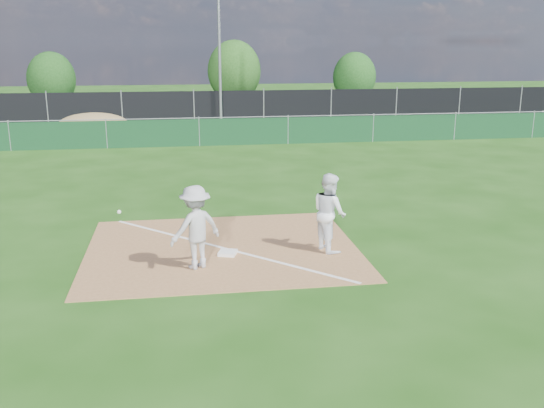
{
  "coord_description": "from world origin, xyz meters",
  "views": [
    {
      "loc": [
        -0.84,
        -11.91,
        4.52
      ],
      "look_at": [
        1.13,
        1.0,
        1.0
      ],
      "focal_mm": 40.0,
      "sensor_mm": 36.0,
      "label": 1
    }
  ],
  "objects": [
    {
      "name": "play_at_first",
      "position": [
        -0.61,
        -0.11,
        0.88
      ],
      "size": [
        2.15,
        1.09,
        1.72
      ],
      "color": "silver",
      "rests_on": "infield_dirt"
    },
    {
      "name": "car_left",
      "position": [
        -5.41,
        26.76,
        0.74
      ],
      "size": [
        4.43,
        2.09,
        1.46
      ],
      "primitive_type": "imported",
      "rotation": [
        0.0,
        0.0,
        1.49
      ],
      "color": "#B3B5BB",
      "rests_on": "parking_lot"
    },
    {
      "name": "green_fence",
      "position": [
        0.0,
        15.0,
        0.6
      ],
      "size": [
        44.0,
        0.05,
        1.2
      ],
      "primitive_type": "cube",
      "color": "#0D3219",
      "rests_on": "ground"
    },
    {
      "name": "ground",
      "position": [
        0.0,
        10.0,
        0.0
      ],
      "size": [
        90.0,
        90.0,
        0.0
      ],
      "primitive_type": "plane",
      "color": "#19440E",
      "rests_on": "ground"
    },
    {
      "name": "black_fence",
      "position": [
        0.0,
        23.0,
        0.9
      ],
      "size": [
        46.0,
        0.04,
        1.8
      ],
      "primitive_type": "cube",
      "color": "black",
      "rests_on": "ground"
    },
    {
      "name": "dirt_mound",
      "position": [
        -5.0,
        18.5,
        0.58
      ],
      "size": [
        3.38,
        2.6,
        1.17
      ],
      "primitive_type": "ellipsoid",
      "color": "olive",
      "rests_on": "ground"
    },
    {
      "name": "first_base",
      "position": [
        0.08,
        0.56,
        0.06
      ],
      "size": [
        0.46,
        0.46,
        0.08
      ],
      "primitive_type": "cube",
      "rotation": [
        0.0,
        0.0,
        -0.31
      ],
      "color": "white",
      "rests_on": "infield_dirt"
    },
    {
      "name": "runner",
      "position": [
        2.35,
        0.58,
        0.87
      ],
      "size": [
        0.86,
        0.99,
        1.75
      ],
      "primitive_type": "imported",
      "rotation": [
        0.0,
        0.0,
        1.83
      ],
      "color": "white",
      "rests_on": "ground"
    },
    {
      "name": "foul_line",
      "position": [
        0.0,
        1.0,
        0.03
      ],
      "size": [
        5.01,
        5.01,
        0.01
      ],
      "primitive_type": "cube",
      "rotation": [
        0.0,
        0.0,
        0.79
      ],
      "color": "white",
      "rests_on": "infield_dirt"
    },
    {
      "name": "infield_dirt",
      "position": [
        0.0,
        1.0,
        0.01
      ],
      "size": [
        6.0,
        5.0,
        0.02
      ],
      "primitive_type": "cube",
      "color": "#91623A",
      "rests_on": "ground"
    },
    {
      "name": "tree_mid",
      "position": [
        3.28,
        33.54,
        2.39
      ],
      "size": [
        3.92,
        3.92,
        4.65
      ],
      "color": "#382316",
      "rests_on": "ground"
    },
    {
      "name": "car_mid",
      "position": [
        -2.39,
        27.16,
        0.7
      ],
      "size": [
        4.3,
        1.87,
        1.38
      ],
      "primitive_type": "imported",
      "rotation": [
        0.0,
        0.0,
        1.67
      ],
      "color": "black",
      "rests_on": "parking_lot"
    },
    {
      "name": "parking_lot",
      "position": [
        0.0,
        28.0,
        0.01
      ],
      "size": [
        46.0,
        9.0,
        0.01
      ],
      "primitive_type": "cube",
      "color": "black",
      "rests_on": "ground"
    },
    {
      "name": "tree_left",
      "position": [
        -9.47,
        32.44,
        1.99
      ],
      "size": [
        3.25,
        3.25,
        3.86
      ],
      "color": "#382316",
      "rests_on": "ground"
    },
    {
      "name": "light_pole",
      "position": [
        1.5,
        22.7,
        4.0
      ],
      "size": [
        0.16,
        0.16,
        8.0
      ],
      "primitive_type": "cylinder",
      "color": "slate",
      "rests_on": "ground"
    },
    {
      "name": "car_right",
      "position": [
        5.26,
        28.38,
        0.65
      ],
      "size": [
        4.55,
        2.22,
        1.28
      ],
      "primitive_type": "imported",
      "rotation": [
        0.0,
        0.0,
        1.47
      ],
      "color": "black",
      "rests_on": "parking_lot"
    },
    {
      "name": "tree_right",
      "position": [
        12.16,
        32.58,
        1.94
      ],
      "size": [
        3.18,
        3.18,
        3.77
      ],
      "color": "#382316",
      "rests_on": "ground"
    }
  ]
}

